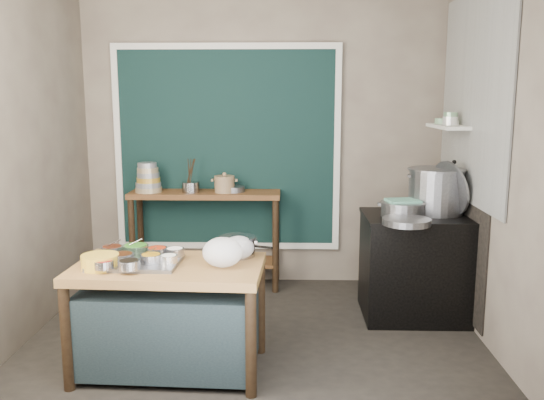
{
  "coord_description": "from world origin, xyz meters",
  "views": [
    {
      "loc": [
        0.25,
        -4.18,
        1.85
      ],
      "look_at": [
        0.13,
        0.25,
        1.06
      ],
      "focal_mm": 38.0,
      "sensor_mm": 36.0,
      "label": 1
    }
  ],
  "objects_px": {
    "condiment_tray": "(136,263)",
    "stove_block": "(417,268)",
    "back_counter": "(206,239)",
    "stock_pot": "(436,191)",
    "yellow_basin": "(100,262)",
    "steamer": "(403,209)",
    "prep_table": "(170,318)",
    "ceramic_crock": "(225,185)",
    "saucepan": "(238,246)",
    "utensil_cup": "(191,187)"
  },
  "relations": [
    {
      "from": "condiment_tray",
      "to": "utensil_cup",
      "type": "height_order",
      "value": "utensil_cup"
    },
    {
      "from": "back_counter",
      "to": "condiment_tray",
      "type": "height_order",
      "value": "back_counter"
    },
    {
      "from": "back_counter",
      "to": "utensil_cup",
      "type": "distance_m",
      "value": 0.54
    },
    {
      "from": "condiment_tray",
      "to": "stock_pot",
      "type": "xyz_separation_m",
      "value": [
        2.26,
        1.14,
        0.31
      ]
    },
    {
      "from": "condiment_tray",
      "to": "saucepan",
      "type": "xyz_separation_m",
      "value": [
        0.66,
        0.23,
        0.06
      ]
    },
    {
      "from": "back_counter",
      "to": "stock_pot",
      "type": "height_order",
      "value": "stock_pot"
    },
    {
      "from": "steamer",
      "to": "stock_pot",
      "type": "bearing_deg",
      "value": 24.98
    },
    {
      "from": "stove_block",
      "to": "condiment_tray",
      "type": "bearing_deg",
      "value": -153.32
    },
    {
      "from": "prep_table",
      "to": "steamer",
      "type": "height_order",
      "value": "steamer"
    },
    {
      "from": "saucepan",
      "to": "steamer",
      "type": "xyz_separation_m",
      "value": [
        1.29,
        0.78,
        0.12
      ]
    },
    {
      "from": "stove_block",
      "to": "yellow_basin",
      "type": "height_order",
      "value": "stove_block"
    },
    {
      "from": "prep_table",
      "to": "condiment_tray",
      "type": "xyz_separation_m",
      "value": [
        -0.22,
        -0.0,
        0.39
      ]
    },
    {
      "from": "stock_pot",
      "to": "back_counter",
      "type": "bearing_deg",
      "value": 162.45
    },
    {
      "from": "saucepan",
      "to": "utensil_cup",
      "type": "height_order",
      "value": "utensil_cup"
    },
    {
      "from": "ceramic_crock",
      "to": "stock_pot",
      "type": "bearing_deg",
      "value": -18.23
    },
    {
      "from": "condiment_tray",
      "to": "saucepan",
      "type": "height_order",
      "value": "saucepan"
    },
    {
      "from": "condiment_tray",
      "to": "steamer",
      "type": "relative_size",
      "value": 1.52
    },
    {
      "from": "condiment_tray",
      "to": "stove_block",
      "type": "bearing_deg",
      "value": 26.68
    },
    {
      "from": "prep_table",
      "to": "stock_pot",
      "type": "bearing_deg",
      "value": 31.64
    },
    {
      "from": "saucepan",
      "to": "stock_pot",
      "type": "height_order",
      "value": "stock_pot"
    },
    {
      "from": "yellow_basin",
      "to": "steamer",
      "type": "distance_m",
      "value": 2.43
    },
    {
      "from": "back_counter",
      "to": "stock_pot",
      "type": "distance_m",
      "value": 2.23
    },
    {
      "from": "ceramic_crock",
      "to": "yellow_basin",
      "type": "bearing_deg",
      "value": -108.2
    },
    {
      "from": "prep_table",
      "to": "yellow_basin",
      "type": "height_order",
      "value": "yellow_basin"
    },
    {
      "from": "stock_pot",
      "to": "steamer",
      "type": "bearing_deg",
      "value": -155.02
    },
    {
      "from": "prep_table",
      "to": "steamer",
      "type": "bearing_deg",
      "value": 32.33
    },
    {
      "from": "prep_table",
      "to": "saucepan",
      "type": "bearing_deg",
      "value": 28.86
    },
    {
      "from": "condiment_tray",
      "to": "stock_pot",
      "type": "distance_m",
      "value": 2.55
    },
    {
      "from": "prep_table",
      "to": "stove_block",
      "type": "bearing_deg",
      "value": 31.62
    },
    {
      "from": "condiment_tray",
      "to": "ceramic_crock",
      "type": "xyz_separation_m",
      "value": [
        0.4,
        1.75,
        0.26
      ]
    },
    {
      "from": "saucepan",
      "to": "stock_pot",
      "type": "distance_m",
      "value": 1.86
    },
    {
      "from": "ceramic_crock",
      "to": "condiment_tray",
      "type": "bearing_deg",
      "value": -102.96
    },
    {
      "from": "utensil_cup",
      "to": "steamer",
      "type": "distance_m",
      "value": 2.02
    },
    {
      "from": "utensil_cup",
      "to": "ceramic_crock",
      "type": "distance_m",
      "value": 0.32
    },
    {
      "from": "back_counter",
      "to": "ceramic_crock",
      "type": "height_order",
      "value": "ceramic_crock"
    },
    {
      "from": "back_counter",
      "to": "steamer",
      "type": "distance_m",
      "value": 1.97
    },
    {
      "from": "stove_block",
      "to": "stock_pot",
      "type": "xyz_separation_m",
      "value": [
        0.15,
        0.08,
        0.65
      ]
    },
    {
      "from": "utensil_cup",
      "to": "yellow_basin",
      "type": "bearing_deg",
      "value": -98.83
    },
    {
      "from": "stove_block",
      "to": "ceramic_crock",
      "type": "xyz_separation_m",
      "value": [
        -1.71,
        0.69,
        0.59
      ]
    },
    {
      "from": "utensil_cup",
      "to": "prep_table",
      "type": "bearing_deg",
      "value": -85.57
    },
    {
      "from": "prep_table",
      "to": "saucepan",
      "type": "height_order",
      "value": "saucepan"
    },
    {
      "from": "yellow_basin",
      "to": "steamer",
      "type": "relative_size",
      "value": 0.64
    },
    {
      "from": "utensil_cup",
      "to": "stock_pot",
      "type": "relative_size",
      "value": 0.34
    },
    {
      "from": "back_counter",
      "to": "utensil_cup",
      "type": "xyz_separation_m",
      "value": [
        -0.13,
        -0.05,
        0.53
      ]
    },
    {
      "from": "prep_table",
      "to": "steamer",
      "type": "xyz_separation_m",
      "value": [
        1.74,
        1.0,
        0.57
      ]
    },
    {
      "from": "back_counter",
      "to": "stock_pot",
      "type": "relative_size",
      "value": 2.97
    },
    {
      "from": "back_counter",
      "to": "condiment_tray",
      "type": "xyz_separation_m",
      "value": [
        -0.21,
        -1.79,
        0.29
      ]
    },
    {
      "from": "stove_block",
      "to": "steamer",
      "type": "height_order",
      "value": "steamer"
    },
    {
      "from": "yellow_basin",
      "to": "utensil_cup",
      "type": "relative_size",
      "value": 1.45
    },
    {
      "from": "utensil_cup",
      "to": "ceramic_crock",
      "type": "bearing_deg",
      "value": 1.55
    }
  ]
}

